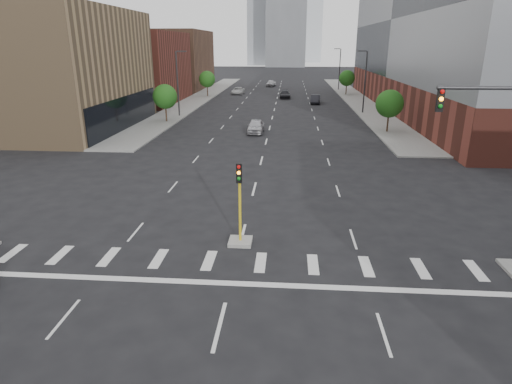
# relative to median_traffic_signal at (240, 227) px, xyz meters

# --- Properties ---
(ground) EXTENTS (400.00, 400.00, 0.00)m
(ground) POSITION_rel_median_traffic_signal_xyz_m (0.00, -8.97, -0.97)
(ground) COLOR black
(ground) RESTS_ON ground
(sidewalk_left_far) EXTENTS (5.00, 92.00, 0.15)m
(sidewalk_left_far) POSITION_rel_median_traffic_signal_xyz_m (-15.00, 65.03, -0.90)
(sidewalk_left_far) COLOR gray
(sidewalk_left_far) RESTS_ON ground
(sidewalk_right_far) EXTENTS (5.00, 92.00, 0.15)m
(sidewalk_right_far) POSITION_rel_median_traffic_signal_xyz_m (15.00, 65.03, -0.90)
(sidewalk_right_far) COLOR gray
(sidewalk_right_far) RESTS_ON ground
(building_left_mid) EXTENTS (20.00, 24.00, 14.00)m
(building_left_mid) POSITION_rel_median_traffic_signal_xyz_m (-27.50, 31.03, 6.03)
(building_left_mid) COLOR #8F7250
(building_left_mid) RESTS_ON ground
(building_left_far_a) EXTENTS (20.00, 22.00, 12.00)m
(building_left_far_a) POSITION_rel_median_traffic_signal_xyz_m (-27.50, 57.03, 5.03)
(building_left_far_a) COLOR brown
(building_left_far_a) RESTS_ON ground
(building_left_far_b) EXTENTS (20.00, 24.00, 13.00)m
(building_left_far_b) POSITION_rel_median_traffic_signal_xyz_m (-27.50, 83.03, 5.53)
(building_left_far_b) COLOR brown
(building_left_far_b) RESTS_ON ground
(building_right_main) EXTENTS (24.00, 70.00, 22.00)m
(building_right_main) POSITION_rel_median_traffic_signal_xyz_m (29.50, 51.03, 10.03)
(building_right_main) COLOR brown
(building_right_main) RESTS_ON ground
(tower_mid) EXTENTS (18.00, 18.00, 44.00)m
(tower_mid) POSITION_rel_median_traffic_signal_xyz_m (0.00, 191.03, 21.03)
(tower_mid) COLOR slate
(tower_mid) RESTS_ON ground
(median_traffic_signal) EXTENTS (1.20, 1.20, 4.40)m
(median_traffic_signal) POSITION_rel_median_traffic_signal_xyz_m (0.00, 0.00, 0.00)
(median_traffic_signal) COLOR #999993
(median_traffic_signal) RESTS_ON ground
(streetlight_right_a) EXTENTS (1.60, 0.22, 9.07)m
(streetlight_right_a) POSITION_rel_median_traffic_signal_xyz_m (13.41, 46.03, 4.04)
(streetlight_right_a) COLOR #2D2D30
(streetlight_right_a) RESTS_ON ground
(streetlight_right_b) EXTENTS (1.60, 0.22, 9.07)m
(streetlight_right_b) POSITION_rel_median_traffic_signal_xyz_m (13.41, 81.03, 4.04)
(streetlight_right_b) COLOR #2D2D30
(streetlight_right_b) RESTS_ON ground
(streetlight_left) EXTENTS (1.60, 0.22, 9.07)m
(streetlight_left) POSITION_rel_median_traffic_signal_xyz_m (-13.41, 41.03, 4.04)
(streetlight_left) COLOR #2D2D30
(streetlight_left) RESTS_ON ground
(tree_left_near) EXTENTS (3.20, 3.20, 4.85)m
(tree_left_near) POSITION_rel_median_traffic_signal_xyz_m (-14.00, 36.03, 2.42)
(tree_left_near) COLOR #382619
(tree_left_near) RESTS_ON ground
(tree_left_far) EXTENTS (3.20, 3.20, 4.85)m
(tree_left_far) POSITION_rel_median_traffic_signal_xyz_m (-14.00, 66.03, 2.42)
(tree_left_far) COLOR #382619
(tree_left_far) RESTS_ON ground
(tree_right_near) EXTENTS (3.20, 3.20, 4.85)m
(tree_right_near) POSITION_rel_median_traffic_signal_xyz_m (14.00, 31.03, 2.42)
(tree_right_near) COLOR #382619
(tree_right_near) RESTS_ON ground
(tree_right_far) EXTENTS (3.20, 3.20, 4.85)m
(tree_right_far) POSITION_rel_median_traffic_signal_xyz_m (14.00, 71.03, 2.42)
(tree_right_far) COLOR #382619
(tree_right_far) RESTS_ON ground
(car_near_left) EXTENTS (1.91, 4.62, 1.57)m
(car_near_left) POSITION_rel_median_traffic_signal_xyz_m (-1.50, 29.77, -0.19)
(car_near_left) COLOR #B3B3B8
(car_near_left) RESTS_ON ground
(car_mid_right) EXTENTS (2.01, 4.73, 1.52)m
(car_mid_right) POSITION_rel_median_traffic_signal_xyz_m (6.96, 56.96, -0.21)
(car_mid_right) COLOR black
(car_mid_right) RESTS_ON ground
(car_far_left) EXTENTS (2.54, 5.12, 1.39)m
(car_far_left) POSITION_rel_median_traffic_signal_xyz_m (-8.44, 71.17, -0.28)
(car_far_left) COLOR #B3B3B3
(car_far_left) RESTS_ON ground
(car_deep_right) EXTENTS (2.10, 4.93, 1.42)m
(car_deep_right) POSITION_rel_median_traffic_signal_xyz_m (1.50, 64.71, -0.26)
(car_deep_right) COLOR black
(car_deep_right) RESTS_ON ground
(car_distant) EXTENTS (2.52, 4.92, 1.60)m
(car_distant) POSITION_rel_median_traffic_signal_xyz_m (-2.30, 89.17, -0.17)
(car_distant) COLOR #B0B1B5
(car_distant) RESTS_ON ground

